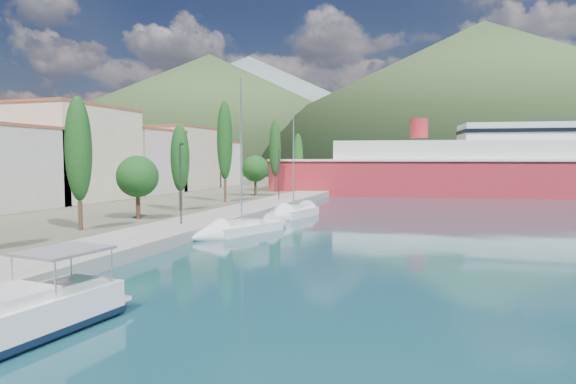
% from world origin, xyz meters
% --- Properties ---
extents(ground, '(1400.00, 1400.00, 0.00)m').
position_xyz_m(ground, '(0.00, 120.00, 0.00)').
color(ground, '#153E48').
extents(quay, '(5.00, 88.00, 0.80)m').
position_xyz_m(quay, '(-9.00, 26.00, 0.40)').
color(quay, gray).
rests_on(quay, ground).
extents(land_strip, '(70.00, 148.00, 0.70)m').
position_xyz_m(land_strip, '(-47.00, 36.00, 0.35)').
color(land_strip, '#565644').
rests_on(land_strip, ground).
extents(hills_far, '(1480.00, 900.00, 180.00)m').
position_xyz_m(hills_far, '(138.59, 618.73, 77.39)').
color(hills_far, slate).
rests_on(hills_far, ground).
extents(hills_near, '(1010.00, 520.00, 115.00)m').
position_xyz_m(hills_near, '(98.04, 372.50, 49.18)').
color(hills_near, '#374C28').
rests_on(hills_near, ground).
extents(town_buildings, '(9.20, 69.20, 11.30)m').
position_xyz_m(town_buildings, '(-32.00, 36.91, 5.57)').
color(town_buildings, beige).
rests_on(town_buildings, land_strip).
extents(tree_row, '(3.62, 64.31, 11.73)m').
position_xyz_m(tree_row, '(-14.34, 32.43, 5.86)').
color(tree_row, '#47301E').
rests_on(tree_row, land_strip).
extents(lamp_posts, '(0.15, 49.24, 6.06)m').
position_xyz_m(lamp_posts, '(-9.00, 14.81, 4.08)').
color(lamp_posts, '#2D2D33').
rests_on(lamp_posts, quay).
extents(sailboat_near, '(5.30, 9.05, 12.67)m').
position_xyz_m(sailboat_near, '(-5.42, 15.79, 0.31)').
color(sailboat_near, silver).
rests_on(sailboat_near, ground).
extents(sailboat_mid, '(3.94, 8.29, 11.70)m').
position_xyz_m(sailboat_mid, '(-4.41, 27.23, 0.33)').
color(sailboat_mid, silver).
rests_on(sailboat_mid, ground).
extents(ferry, '(65.65, 22.31, 12.79)m').
position_xyz_m(ferry, '(15.26, 64.86, 3.89)').
color(ferry, '#AB222D').
rests_on(ferry, ground).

